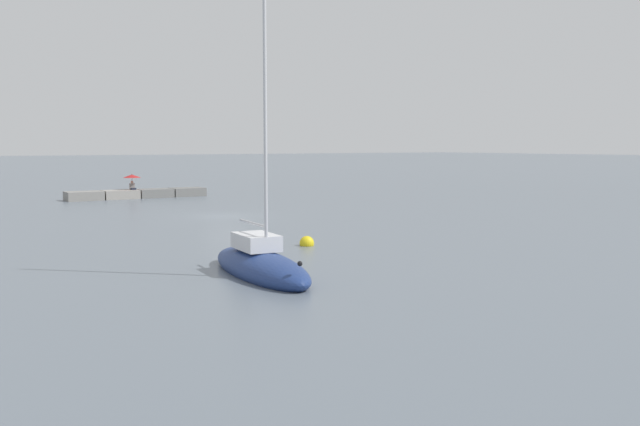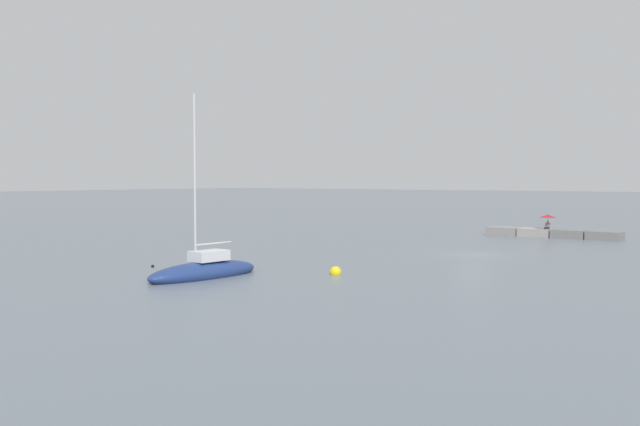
# 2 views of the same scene
# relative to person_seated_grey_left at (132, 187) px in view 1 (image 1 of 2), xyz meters

# --- Properties ---
(ground_plane) EXTENTS (500.00, 500.00, 0.00)m
(ground_plane) POSITION_rel_person_seated_grey_left_xyz_m (-0.42, 17.11, -0.97)
(ground_plane) COLOR slate
(seawall_pier) EXTENTS (11.49, 1.96, 0.72)m
(seawall_pier) POSITION_rel_person_seated_grey_left_xyz_m (-0.42, -0.03, -0.61)
(seawall_pier) COLOR slate
(seawall_pier) RESTS_ON ground_plane
(person_seated_grey_left) EXTENTS (0.41, 0.61, 0.73)m
(person_seated_grey_left) POSITION_rel_person_seated_grey_left_xyz_m (0.00, 0.00, 0.00)
(person_seated_grey_left) COLOR #1E2333
(person_seated_grey_left) RESTS_ON seawall_pier
(umbrella_open_red) EXTENTS (1.43, 1.43, 1.31)m
(umbrella_open_red) POSITION_rel_person_seated_grey_left_xyz_m (0.00, -0.06, 0.87)
(umbrella_open_red) COLOR black
(umbrella_open_red) RESTS_ON seawall_pier
(sailboat_navy_far) EXTENTS (2.60, 7.01, 9.73)m
(sailboat_navy_far) POSITION_rel_person_seated_grey_left_xyz_m (6.58, 35.31, -0.63)
(sailboat_navy_far) COLOR navy
(sailboat_navy_far) RESTS_ON ground_plane
(mooring_buoy_near) EXTENTS (0.64, 0.64, 0.64)m
(mooring_buoy_near) POSITION_rel_person_seated_grey_left_xyz_m (1.71, 30.41, -0.86)
(mooring_buoy_near) COLOR yellow
(mooring_buoy_near) RESTS_ON ground_plane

